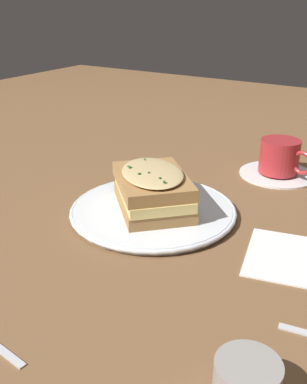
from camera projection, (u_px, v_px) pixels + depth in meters
name	position (u px, v px, depth m)	size (l,w,h in m)	color
ground_plane	(161.00, 217.00, 0.72)	(2.40, 2.40, 0.00)	brown
dinner_plate	(154.00, 210.00, 0.72)	(0.27, 0.27, 0.01)	white
sandwich	(153.00, 189.00, 0.71)	(0.18, 0.18, 0.07)	#A37542
teacup_with_saucer	(279.00, 161.00, 0.87)	(0.15, 0.15, 0.07)	white
napkin	(287.00, 256.00, 0.60)	(0.13, 0.11, 0.00)	white
condiment_pot	(247.00, 382.00, 0.39)	(0.06, 0.06, 0.04)	gray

